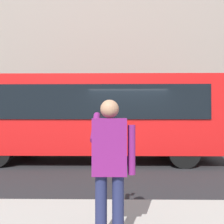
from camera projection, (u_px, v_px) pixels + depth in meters
name	position (u px, v px, depth m)	size (l,w,h in m)	color
ground_plane	(127.00, 164.00, 7.32)	(60.00, 60.00, 0.00)	#232326
building_facade_far	(121.00, 51.00, 14.22)	(28.00, 1.55, 12.00)	gray
red_bus	(93.00, 115.00, 7.92)	(9.05, 2.54, 3.08)	red
pedestrian_photographer	(110.00, 160.00, 2.52)	(0.53, 0.52, 1.70)	#1E2347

